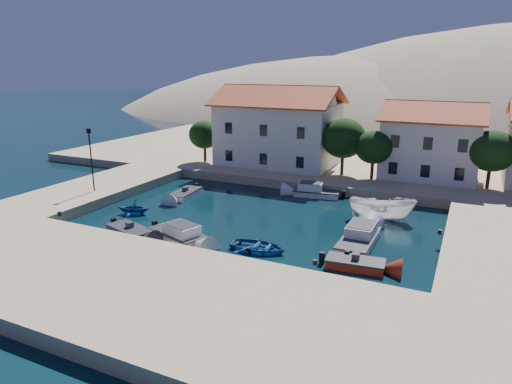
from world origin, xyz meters
TOP-DOWN VIEW (x-y plane):
  - ground at (0.00, 0.00)m, footprint 400.00×400.00m
  - quay_south at (0.00, -6.00)m, footprint 52.00×12.00m
  - quay_west at (-19.00, 10.00)m, footprint 8.00×20.00m
  - quay_north at (2.00, 38.00)m, footprint 80.00×36.00m
  - hills at (20.64, 123.62)m, footprint 254.00×176.00m
  - building_left at (-6.00, 28.00)m, footprint 14.70×9.45m
  - building_mid at (12.00, 29.00)m, footprint 10.50×8.40m
  - trees at (4.51, 25.46)m, footprint 37.30×5.30m
  - lamppost at (-17.50, 8.00)m, footprint 0.35×0.25m
  - bollards at (2.80, 3.87)m, footprint 29.36×9.56m
  - motorboat_grey_sw at (-7.88, 1.96)m, footprint 4.57×3.03m
  - cabin_cruiser_south at (-3.90, 2.71)m, footprint 5.44×3.59m
  - rowboat_south at (2.79, 3.45)m, footprint 4.36×3.18m
  - motorboat_red_se at (9.95, 3.56)m, footprint 4.02×2.09m
  - cabin_cruiser_east at (9.18, 7.74)m, footprint 2.34×5.77m
  - boat_east at (9.63, 14.28)m, footprint 6.01×3.05m
  - motorboat_white_ne at (10.43, 18.25)m, footprint 2.25×3.83m
  - rowboat_west at (-11.07, 6.24)m, footprint 3.54×3.30m
  - motorboat_white_west at (-10.03, 12.99)m, footprint 2.31×4.47m
  - cabin_cruiser_north at (2.15, 19.00)m, footprint 4.93×2.68m

SIDE VIEW (x-z plane):
  - hills at x=20.64m, z-range -72.90..26.10m
  - ground at x=0.00m, z-range 0.00..0.00m
  - rowboat_south at x=2.79m, z-range -0.44..0.44m
  - boat_east at x=9.63m, z-range -1.11..1.11m
  - rowboat_west at x=-11.07m, z-range -0.75..0.75m
  - motorboat_white_west at x=-10.03m, z-range -0.33..0.92m
  - motorboat_grey_sw at x=-7.88m, z-range -0.33..0.92m
  - motorboat_red_se at x=9.95m, z-range -0.33..0.92m
  - motorboat_white_ne at x=10.43m, z-range -0.33..0.92m
  - cabin_cruiser_south at x=-3.90m, z-range -0.32..1.28m
  - cabin_cruiser_north at x=2.15m, z-range -0.32..1.28m
  - cabin_cruiser_east at x=9.18m, z-range -0.32..1.28m
  - quay_south at x=0.00m, z-range 0.00..1.00m
  - quay_west at x=-19.00m, z-range 0.00..1.00m
  - quay_north at x=2.00m, z-range 0.00..1.00m
  - bollards at x=2.80m, z-range 1.00..1.30m
  - lamppost at x=-17.50m, z-range 1.64..7.87m
  - trees at x=4.51m, z-range 1.61..8.06m
  - building_mid at x=12.00m, z-range 1.07..9.37m
  - building_left at x=-6.00m, z-range 1.09..10.79m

